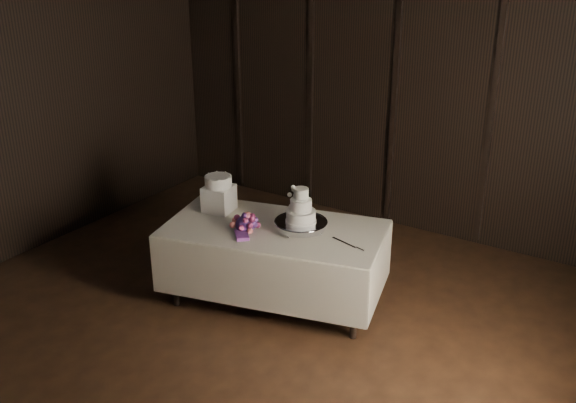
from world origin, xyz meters
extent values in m
cube|color=black|center=(0.00, 0.00, -0.02)|extent=(6.04, 7.04, 0.04)
cube|color=black|center=(0.00, 3.52, 1.50)|extent=(6.04, 0.04, 3.04)
cube|color=silver|center=(-0.13, 1.23, 0.76)|extent=(2.17, 1.49, 0.01)
cube|color=white|center=(-0.13, 1.23, 0.35)|extent=(1.99, 1.34, 0.71)
cylinder|color=silver|center=(0.11, 1.31, 0.81)|extent=(0.58, 0.58, 0.09)
cylinder|color=white|center=(0.11, 1.31, 0.90)|extent=(0.26, 0.26, 0.11)
cylinder|color=white|center=(0.11, 1.31, 1.01)|extent=(0.19, 0.19, 0.11)
cylinder|color=white|center=(0.11, 1.31, 1.11)|extent=(0.13, 0.13, 0.11)
cube|color=white|center=(-0.79, 1.27, 0.89)|extent=(0.30, 0.30, 0.25)
cylinder|color=white|center=(-0.79, 1.27, 1.06)|extent=(0.30, 0.30, 0.10)
cube|color=silver|center=(0.56, 1.29, 0.77)|extent=(0.36, 0.13, 0.01)
camera|label=1|loc=(2.86, -3.16, 3.20)|focal=40.00mm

